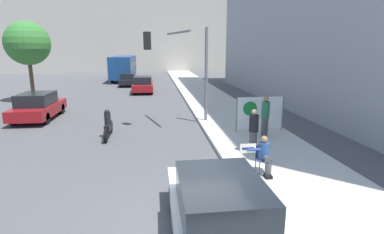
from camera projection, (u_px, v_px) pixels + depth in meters
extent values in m
plane|color=#4F4F51|center=(195.00, 225.00, 6.85)|extent=(160.00, 160.00, 0.00)
cube|color=beige|center=(214.00, 104.00, 21.77)|extent=(3.90, 90.00, 0.17)
cylinder|color=#474C56|center=(259.00, 168.00, 9.16)|extent=(0.03, 0.03, 0.41)
cylinder|color=#474C56|center=(271.00, 168.00, 9.20)|extent=(0.03, 0.03, 0.41)
cylinder|color=#474C56|center=(255.00, 164.00, 9.52)|extent=(0.03, 0.03, 0.41)
cylinder|color=#474C56|center=(267.00, 163.00, 9.56)|extent=(0.03, 0.03, 0.41)
cube|color=navy|center=(263.00, 159.00, 9.31)|extent=(0.40, 0.40, 0.02)
cube|color=navy|center=(262.00, 151.00, 9.45)|extent=(0.40, 0.02, 0.38)
cylinder|color=#424247|center=(265.00, 158.00, 9.14)|extent=(0.18, 0.42, 0.18)
cylinder|color=#424247|center=(267.00, 170.00, 9.00)|extent=(0.16, 0.16, 0.41)
cube|color=black|center=(268.00, 176.00, 8.98)|extent=(0.20, 0.28, 0.10)
cylinder|color=navy|center=(264.00, 151.00, 9.28)|extent=(0.34, 0.34, 0.52)
sphere|color=#936B4C|center=(264.00, 139.00, 9.20)|extent=(0.22, 0.22, 0.22)
cylinder|color=navy|center=(254.00, 149.00, 9.15)|extent=(0.45, 0.09, 0.09)
cube|color=#EAE5C6|center=(248.00, 148.00, 9.11)|extent=(0.50, 0.02, 0.29)
cube|color=navy|center=(248.00, 149.00, 9.10)|extent=(0.38, 0.01, 0.07)
cylinder|color=#424247|center=(253.00, 142.00, 11.17)|extent=(0.28, 0.28, 0.80)
cylinder|color=black|center=(254.00, 123.00, 11.01)|extent=(0.34, 0.34, 0.63)
sphere|color=tan|center=(254.00, 112.00, 10.92)|extent=(0.21, 0.21, 0.21)
cylinder|color=#424247|center=(265.00, 128.00, 12.94)|extent=(0.28, 0.28, 0.90)
cylinder|color=#236642|center=(266.00, 110.00, 12.76)|extent=(0.34, 0.34, 0.71)
sphere|color=#936B4C|center=(266.00, 99.00, 12.65)|extent=(0.24, 0.24, 0.24)
cylinder|color=slate|center=(237.00, 115.00, 13.87)|extent=(0.06, 0.06, 1.62)
cylinder|color=slate|center=(282.00, 113.00, 14.14)|extent=(0.06, 0.06, 1.62)
cube|color=white|center=(260.00, 113.00, 13.99)|extent=(2.23, 0.02, 1.52)
cylinder|color=#197A33|center=(250.00, 109.00, 13.86)|extent=(0.67, 0.01, 0.67)
cylinder|color=slate|center=(206.00, 75.00, 15.83)|extent=(0.16, 0.16, 4.89)
cylinder|color=slate|center=(178.00, 32.00, 14.76)|extent=(0.97, 3.05, 0.11)
cube|color=black|center=(147.00, 41.00, 14.25)|extent=(0.37, 0.37, 0.84)
sphere|color=green|center=(147.00, 47.00, 14.31)|extent=(0.18, 0.18, 0.18)
cube|color=white|center=(218.00, 219.00, 6.12)|extent=(1.87, 4.36, 0.56)
cube|color=black|center=(221.00, 196.00, 5.82)|extent=(1.61, 2.27, 0.65)
cylinder|color=black|center=(174.00, 199.00, 7.38)|extent=(0.22, 0.64, 0.64)
cylinder|color=black|center=(239.00, 195.00, 7.58)|extent=(0.22, 0.64, 0.64)
cube|color=maroon|center=(39.00, 109.00, 17.23)|extent=(1.88, 4.46, 0.59)
cube|color=black|center=(36.00, 99.00, 16.92)|extent=(1.62, 2.32, 0.68)
cylinder|color=black|center=(33.00, 109.00, 18.53)|extent=(0.22, 0.64, 0.64)
cylinder|color=black|center=(61.00, 109.00, 18.73)|extent=(0.22, 0.64, 0.64)
cylinder|color=black|center=(13.00, 119.00, 15.85)|extent=(0.22, 0.64, 0.64)
cylinder|color=black|center=(46.00, 118.00, 16.05)|extent=(0.22, 0.64, 0.64)
cube|color=maroon|center=(143.00, 86.00, 28.08)|extent=(1.85, 4.58, 0.58)
cube|color=black|center=(143.00, 80.00, 27.76)|extent=(1.59, 2.38, 0.67)
cylinder|color=black|center=(135.00, 87.00, 29.41)|extent=(0.22, 0.64, 0.64)
cylinder|color=black|center=(152.00, 87.00, 29.60)|extent=(0.22, 0.64, 0.64)
cylinder|color=black|center=(133.00, 91.00, 26.66)|extent=(0.22, 0.64, 0.64)
cylinder|color=black|center=(152.00, 91.00, 26.86)|extent=(0.22, 0.64, 0.64)
cube|color=black|center=(129.00, 81.00, 33.44)|extent=(1.72, 4.68, 0.51)
cube|color=black|center=(128.00, 76.00, 33.13)|extent=(1.48, 2.43, 0.62)
cylinder|color=black|center=(123.00, 81.00, 34.79)|extent=(0.22, 0.64, 0.64)
cylinder|color=black|center=(136.00, 81.00, 34.98)|extent=(0.22, 0.64, 0.64)
cylinder|color=black|center=(120.00, 84.00, 31.99)|extent=(0.22, 0.64, 0.64)
cylinder|color=black|center=(135.00, 84.00, 32.17)|extent=(0.22, 0.64, 0.64)
cube|color=navy|center=(124.00, 66.00, 39.78)|extent=(2.56, 11.72, 2.63)
cube|color=black|center=(124.00, 65.00, 39.75)|extent=(2.58, 11.13, 0.86)
cylinder|color=black|center=(119.00, 74.00, 43.44)|extent=(0.30, 1.04, 1.04)
cylinder|color=black|center=(135.00, 73.00, 43.71)|extent=(0.30, 1.04, 1.04)
cylinder|color=black|center=(112.00, 78.00, 36.40)|extent=(0.30, 1.04, 1.04)
cylinder|color=black|center=(131.00, 78.00, 36.68)|extent=(0.30, 1.04, 1.04)
cube|color=black|center=(108.00, 127.00, 13.62)|extent=(0.24, 0.95, 0.32)
cylinder|color=black|center=(108.00, 119.00, 13.49)|extent=(0.28, 0.28, 0.62)
sphere|color=black|center=(107.00, 112.00, 13.42)|extent=(0.24, 0.24, 0.24)
cylinder|color=black|center=(111.00, 127.00, 14.43)|extent=(0.10, 0.60, 0.60)
cylinder|color=black|center=(106.00, 136.00, 12.89)|extent=(0.10, 0.60, 0.60)
cylinder|color=brown|center=(32.00, 80.00, 23.04)|extent=(0.28, 0.28, 3.26)
sphere|color=#387A33|center=(27.00, 43.00, 22.42)|extent=(3.26, 3.26, 3.26)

